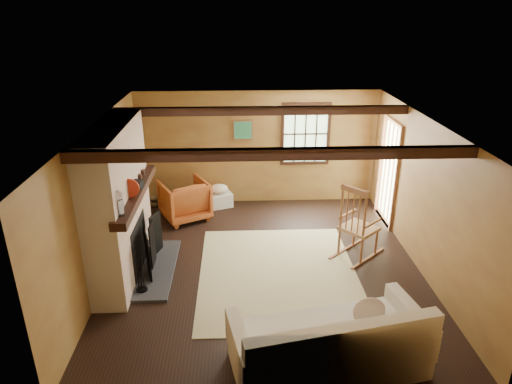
{
  "coord_description": "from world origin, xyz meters",
  "views": [
    {
      "loc": [
        -0.42,
        -6.43,
        4.0
      ],
      "look_at": [
        -0.13,
        0.4,
        1.18
      ],
      "focal_mm": 32.0,
      "sensor_mm": 36.0,
      "label": 1
    }
  ],
  "objects_px": {
    "rocking_chair": "(358,227)",
    "fireplace": "(120,209)",
    "laundry_basket": "(219,200)",
    "sofa": "(331,348)",
    "armchair": "(185,200)"
  },
  "relations": [
    {
      "from": "sofa",
      "to": "laundry_basket",
      "type": "distance_m",
      "value": 5.0
    },
    {
      "from": "fireplace",
      "to": "armchair",
      "type": "relative_size",
      "value": 2.74
    },
    {
      "from": "sofa",
      "to": "laundry_basket",
      "type": "xyz_separation_m",
      "value": [
        -1.44,
        4.79,
        -0.17
      ]
    },
    {
      "from": "rocking_chair",
      "to": "fireplace",
      "type": "bearing_deg",
      "value": 52.92
    },
    {
      "from": "fireplace",
      "to": "laundry_basket",
      "type": "relative_size",
      "value": 4.8
    },
    {
      "from": "fireplace",
      "to": "laundry_basket",
      "type": "bearing_deg",
      "value": 60.63
    },
    {
      "from": "laundry_basket",
      "to": "rocking_chair",
      "type": "bearing_deg",
      "value": -42.42
    },
    {
      "from": "fireplace",
      "to": "armchair",
      "type": "height_order",
      "value": "fireplace"
    },
    {
      "from": "fireplace",
      "to": "rocking_chair",
      "type": "xyz_separation_m",
      "value": [
        3.79,
        0.31,
        -0.55
      ]
    },
    {
      "from": "laundry_basket",
      "to": "armchair",
      "type": "relative_size",
      "value": 0.57
    },
    {
      "from": "laundry_basket",
      "to": "armchair",
      "type": "xyz_separation_m",
      "value": [
        -0.67,
        -0.56,
        0.25
      ]
    },
    {
      "from": "rocking_chair",
      "to": "armchair",
      "type": "distance_m",
      "value": 3.46
    },
    {
      "from": "sofa",
      "to": "armchair",
      "type": "distance_m",
      "value": 4.72
    },
    {
      "from": "fireplace",
      "to": "rocking_chair",
      "type": "relative_size",
      "value": 1.82
    },
    {
      "from": "sofa",
      "to": "armchair",
      "type": "xyz_separation_m",
      "value": [
        -2.11,
        4.22,
        0.07
      ]
    }
  ]
}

